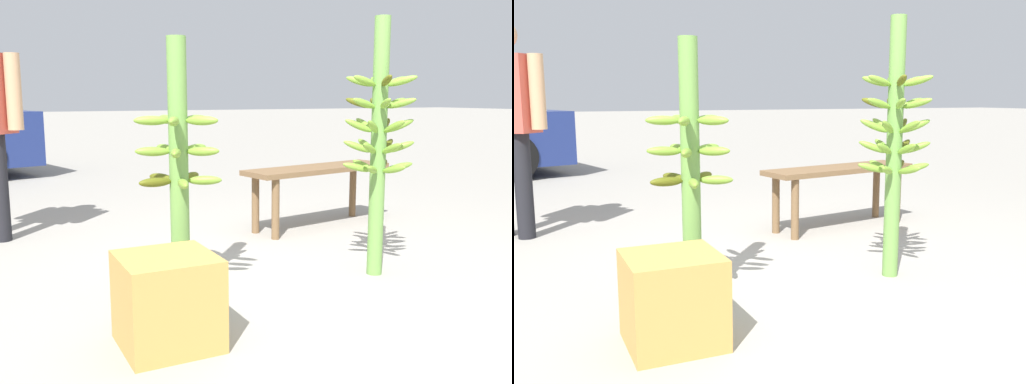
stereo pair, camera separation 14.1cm
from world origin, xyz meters
TOP-DOWN VIEW (x-y plane):
  - ground_plane at (0.00, 0.00)m, footprint 80.00×80.00m
  - banana_stalk_left at (-0.63, 0.18)m, footprint 0.43×0.44m
  - banana_stalk_center at (0.56, 0.07)m, footprint 0.43×0.43m
  - market_bench at (0.94, 1.30)m, footprint 1.36×0.57m
  - produce_crate at (-0.87, -0.34)m, footprint 0.40×0.40m

SIDE VIEW (x-z plane):
  - ground_plane at x=0.00m, z-range 0.00..0.00m
  - produce_crate at x=-0.87m, z-range 0.00..0.40m
  - market_bench at x=0.94m, z-range 0.16..0.67m
  - banana_stalk_left at x=-0.63m, z-range 0.03..1.39m
  - banana_stalk_center at x=0.56m, z-range 0.06..1.57m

